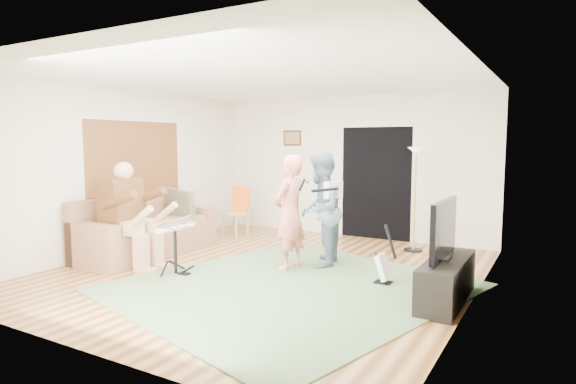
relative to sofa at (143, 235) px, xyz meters
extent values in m
plane|color=brown|center=(2.30, 0.09, -0.32)|extent=(6.00, 6.00, 0.00)
plane|color=white|center=(2.30, 0.09, 2.38)|extent=(6.00, 6.00, 0.00)
plane|color=brown|center=(-0.44, 0.29, 1.23)|extent=(0.00, 2.05, 2.05)
plane|color=black|center=(2.85, 3.08, 0.73)|extent=(2.10, 0.00, 2.10)
cube|color=#3F2314|center=(1.05, 3.08, 1.58)|extent=(0.42, 0.03, 0.32)
cube|color=#48673F|center=(2.97, -0.40, -0.31)|extent=(4.55, 4.74, 0.02)
cube|color=#926449|center=(0.10, 0.00, -0.08)|extent=(0.95, 1.89, 0.47)
cube|color=#926449|center=(-0.30, 0.00, 0.16)|extent=(0.18, 2.34, 0.95)
cube|color=#926449|center=(0.10, 1.06, 0.02)|extent=(0.95, 0.22, 0.67)
cube|color=#926449|center=(0.10, -1.06, 0.02)|extent=(0.95, 0.22, 0.67)
cube|color=brown|center=(0.25, -0.65, 0.61)|extent=(0.43, 0.56, 0.71)
sphere|color=tan|center=(0.33, -0.65, 1.08)|extent=(0.28, 0.28, 0.28)
cylinder|color=black|center=(1.30, -0.65, 0.02)|extent=(0.04, 0.04, 0.63)
cube|color=silver|center=(1.30, -0.65, 0.33)|extent=(0.12, 0.63, 0.04)
imported|color=#DE6E60|center=(2.53, 0.39, 0.51)|extent=(0.44, 0.63, 1.64)
imported|color=slate|center=(2.84, 0.75, 0.52)|extent=(0.83, 0.96, 1.68)
cube|color=black|center=(3.95, 0.33, -0.30)|extent=(0.21, 0.18, 0.03)
cube|color=white|center=(3.95, 0.33, -0.09)|extent=(0.17, 0.25, 0.34)
cylinder|color=black|center=(4.04, 0.33, 0.25)|extent=(0.18, 0.04, 0.44)
cylinder|color=black|center=(3.77, 2.42, -0.30)|extent=(0.31, 0.31, 0.03)
cylinder|color=tan|center=(3.77, 2.42, 0.53)|extent=(0.04, 0.04, 1.65)
cone|color=white|center=(3.77, 2.42, 1.37)|extent=(0.27, 0.27, 0.11)
cube|color=tan|center=(0.43, 1.94, 0.12)|extent=(0.44, 0.44, 0.04)
cube|color=orange|center=(0.43, 2.13, 0.44)|extent=(0.39, 0.11, 0.41)
cube|color=black|center=(4.80, 0.01, -0.07)|extent=(0.40, 1.40, 0.50)
cube|color=black|center=(4.75, 0.01, 0.53)|extent=(0.06, 1.07, 0.66)
camera|label=1|loc=(5.90, -5.52, 1.52)|focal=30.00mm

